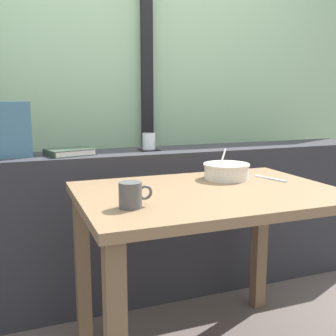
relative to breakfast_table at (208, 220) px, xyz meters
name	(u,v)px	position (x,y,z in m)	size (l,w,h in m)	color
outdoor_backdrop	(114,48)	(-0.06, 1.28, 0.79)	(4.80, 0.08, 2.80)	#9EC699
window_divider_post	(147,64)	(0.15, 1.21, 0.69)	(0.07, 0.05, 2.60)	black
dark_console_ledge	(145,224)	(-0.06, 0.65, -0.20)	(2.80, 0.33, 0.80)	#2D2D33
breakfast_table	(208,220)	(0.00, 0.00, 0.00)	(1.00, 0.71, 0.73)	brown
coaster_square	(149,150)	(-0.03, 0.66, 0.20)	(0.10, 0.10, 0.01)	black
juice_glass	(149,142)	(-0.03, 0.66, 0.24)	(0.07, 0.07, 0.09)	white
closed_book	(69,152)	(-0.45, 0.63, 0.21)	(0.25, 0.21, 0.03)	#334233
soup_bowl	(226,171)	(0.17, 0.16, 0.16)	(0.20, 0.20, 0.14)	silver
fork_utensil	(270,178)	(0.35, 0.09, 0.12)	(0.02, 0.17, 0.01)	silver
ceramic_mug	(131,195)	(-0.35, -0.14, 0.16)	(0.11, 0.08, 0.08)	#4C4C4C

